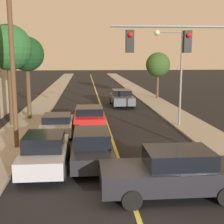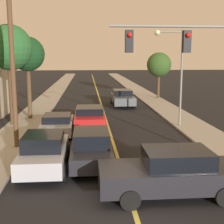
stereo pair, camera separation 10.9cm
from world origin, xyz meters
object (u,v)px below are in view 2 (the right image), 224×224
(traffic_signal_mast, at_px, (194,62))
(tree_left_near, at_px, (9,49))
(car_outer_lane_second, at_px, (58,124))
(car_outer_lane_front, at_px, (44,152))
(tree_right_near, at_px, (159,65))
(tree_left_far, at_px, (27,55))
(car_near_lane_second, at_px, (90,117))
(car_far_oncoming, at_px, (123,98))
(car_crossing_right, at_px, (172,172))
(utility_pole_left, at_px, (12,62))
(streetlamp_right, at_px, (174,64))
(car_near_lane_front, at_px, (91,147))

(traffic_signal_mast, xyz_separation_m, tree_left_near, (-9.54, 8.59, 0.73))
(car_outer_lane_second, bearing_deg, traffic_signal_mast, -42.50)
(car_outer_lane_front, height_order, tree_right_near, tree_right_near)
(car_outer_lane_front, relative_size, tree_left_far, 0.70)
(car_near_lane_second, xyz_separation_m, traffic_signal_mast, (4.32, -7.30, 3.69))
(car_far_oncoming, height_order, car_crossing_right, car_crossing_right)
(car_outer_lane_second, xyz_separation_m, car_far_oncoming, (5.19, 10.86, 0.12))
(car_near_lane_second, height_order, car_outer_lane_front, car_outer_lane_front)
(car_far_oncoming, relative_size, utility_pole_left, 0.57)
(tree_right_near, bearing_deg, car_far_oncoming, -133.80)
(car_crossing_right, bearing_deg, streetlamp_right, -15.58)
(car_near_lane_front, height_order, car_far_oncoming, car_near_lane_front)
(car_near_lane_front, xyz_separation_m, traffic_signal_mast, (4.32, -0.39, 3.67))
(car_outer_lane_second, distance_m, traffic_signal_mast, 9.32)
(streetlamp_right, bearing_deg, tree_left_far, 161.12)
(car_near_lane_front, bearing_deg, car_far_oncoming, 78.70)
(car_outer_lane_front, height_order, traffic_signal_mast, traffic_signal_mast)
(car_outer_lane_second, distance_m, utility_pole_left, 4.98)
(tree_right_near, bearing_deg, car_outer_lane_front, -114.33)
(car_near_lane_front, xyz_separation_m, tree_right_near, (7.82, 21.00, 2.98))
(car_near_lane_second, relative_size, car_crossing_right, 0.93)
(utility_pole_left, bearing_deg, tree_left_far, 94.83)
(car_far_oncoming, xyz_separation_m, traffic_signal_mast, (1.08, -16.61, 3.67))
(car_outer_lane_second, relative_size, car_crossing_right, 0.84)
(car_near_lane_front, relative_size, streetlamp_right, 0.75)
(traffic_signal_mast, relative_size, tree_right_near, 1.20)
(traffic_signal_mast, xyz_separation_m, streetlamp_right, (1.22, 7.24, -0.25))
(car_outer_lane_front, bearing_deg, tree_left_near, 110.28)
(car_crossing_right, relative_size, utility_pole_left, 0.59)
(car_outer_lane_second, xyz_separation_m, tree_left_far, (-2.49, 4.91, 4.13))
(traffic_signal_mast, bearing_deg, car_outer_lane_front, -177.92)
(tree_left_far, relative_size, tree_right_near, 1.20)
(car_far_oncoming, relative_size, traffic_signal_mast, 0.78)
(car_outer_lane_front, distance_m, utility_pole_left, 5.19)
(car_crossing_right, height_order, traffic_signal_mast, traffic_signal_mast)
(car_outer_lane_second, relative_size, tree_left_far, 0.68)
(car_crossing_right, height_order, streetlamp_right, streetlamp_right)
(car_far_oncoming, xyz_separation_m, car_crossing_right, (-0.55, -19.59, 0.02))
(car_outer_lane_front, height_order, car_crossing_right, car_crossing_right)
(car_outer_lane_front, xyz_separation_m, streetlamp_right, (7.50, 7.47, 3.41))
(car_far_oncoming, xyz_separation_m, utility_pole_left, (-7.04, -13.59, 3.62))
(utility_pole_left, bearing_deg, car_near_lane_front, -34.70)
(utility_pole_left, bearing_deg, streetlamp_right, 24.33)
(car_outer_lane_second, bearing_deg, tree_right_near, 58.00)
(car_far_oncoming, relative_size, tree_right_near, 0.94)
(car_outer_lane_front, distance_m, car_crossing_right, 5.40)
(car_near_lane_second, distance_m, tree_right_near, 16.39)
(car_near_lane_second, height_order, car_crossing_right, car_crossing_right)
(car_crossing_right, xyz_separation_m, traffic_signal_mast, (1.63, 2.98, 3.65))
(car_near_lane_front, relative_size, car_outer_lane_front, 1.12)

